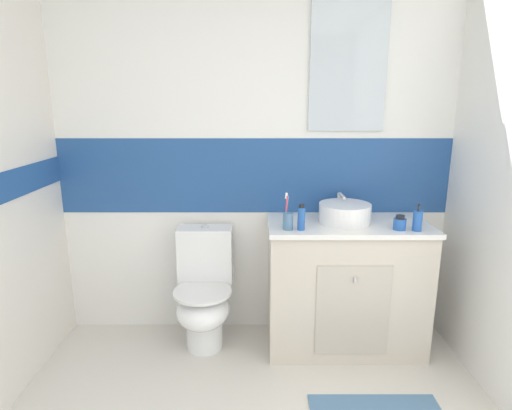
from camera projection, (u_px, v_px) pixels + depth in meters
The scene contains 8 objects.
wall_back_tiled at pixel (257, 151), 2.84m from camera, with size 3.20×0.20×2.50m.
vanity_cabinet at pixel (347, 285), 2.76m from camera, with size 1.01×0.52×0.85m.
sink_basin at pixel (346, 212), 2.64m from camera, with size 0.32×0.37×0.16m.
toilet at pixel (206, 293), 2.78m from camera, with size 0.37×0.50×0.79m.
toothbrush_cup at pixel (289, 220), 2.49m from camera, with size 0.06×0.06×0.22m.
soap_dispenser at pixel (419, 221), 2.47m from camera, with size 0.05×0.05×0.16m.
hair_gel_jar at pixel (402, 223), 2.49m from camera, with size 0.07×0.07×0.09m.
deodorant_spray_can at pixel (303, 218), 2.48m from camera, with size 0.04×0.04×0.16m.
Camera 1 is at (0.01, -0.40, 1.59)m, focal length 29.84 mm.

